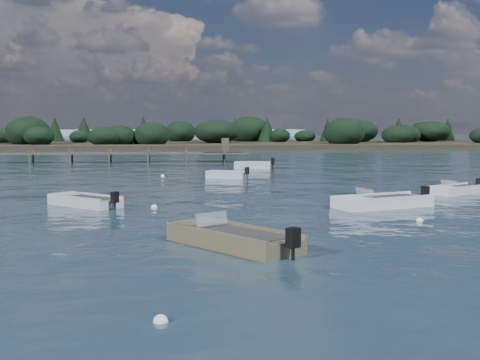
{
  "coord_description": "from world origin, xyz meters",
  "views": [
    {
      "loc": [
        -1.39,
        -20.18,
        4.13
      ],
      "look_at": [
        2.16,
        14.0,
        1.0
      ],
      "focal_mm": 45.0,
      "sensor_mm": 36.0,
      "label": 1
    }
  ],
  "objects": [
    {
      "name": "ground",
      "position": [
        0.0,
        60.0,
        0.0
      ],
      "size": [
        400.0,
        400.0,
        0.0
      ],
      "primitive_type": "plane",
      "color": "#162734",
      "rests_on": "ground"
    },
    {
      "name": "dinghy_mid_white_a",
      "position": [
        8.89,
        9.07,
        0.17
      ],
      "size": [
        5.52,
        3.46,
        1.28
      ],
      "color": "silver",
      "rests_on": "ground"
    },
    {
      "name": "dinghy_mid_grey",
      "position": [
        -6.16,
        11.09,
        0.15
      ],
      "size": [
        4.09,
        3.95,
        1.13
      ],
      "color": "#B5BABD",
      "rests_on": "ground"
    },
    {
      "name": "tender_far_white",
      "position": [
        2.38,
        26.61,
        0.16
      ],
      "size": [
        3.39,
        2.39,
        1.16
      ],
      "color": "#B5BABD",
      "rests_on": "ground"
    },
    {
      "name": "tender_far_grey_b",
      "position": [
        5.76,
        36.98,
        0.19
      ],
      "size": [
        3.93,
        1.99,
        1.32
      ],
      "color": "#B5BABD",
      "rests_on": "ground"
    },
    {
      "name": "dinghy_near_olive",
      "position": [
        0.45,
        -0.01,
        0.18
      ],
      "size": [
        4.54,
        5.23,
        1.34
      ],
      "color": "#6C6748",
      "rests_on": "ground"
    },
    {
      "name": "dinghy_mid_white_b",
      "position": [
        15.53,
        14.55,
        0.14
      ],
      "size": [
        4.26,
        3.34,
        1.08
      ],
      "color": "silver",
      "rests_on": "ground"
    },
    {
      "name": "buoy_a",
      "position": [
        -1.78,
        -7.75,
        0.0
      ],
      "size": [
        0.32,
        0.32,
        0.32
      ],
      "primitive_type": "sphere",
      "color": "white",
      "rests_on": "ground"
    },
    {
      "name": "buoy_b",
      "position": [
        9.0,
        4.58,
        0.0
      ],
      "size": [
        0.32,
        0.32,
        0.32
      ],
      "primitive_type": "sphere",
      "color": "white",
      "rests_on": "ground"
    },
    {
      "name": "buoy_e",
      "position": [
        -2.63,
        28.84,
        0.0
      ],
      "size": [
        0.32,
        0.32,
        0.32
      ],
      "primitive_type": "sphere",
      "color": "white",
      "rests_on": "ground"
    },
    {
      "name": "buoy_extra_a",
      "position": [
        -2.6,
        10.15,
        0.0
      ],
      "size": [
        0.32,
        0.32,
        0.32
      ],
      "primitive_type": "sphere",
      "color": "white",
      "rests_on": "ground"
    },
    {
      "name": "far_headland",
      "position": [
        25.0,
        100.0,
        1.96
      ],
      "size": [
        190.0,
        40.0,
        5.8
      ],
      "color": "black",
      "rests_on": "ground"
    }
  ]
}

